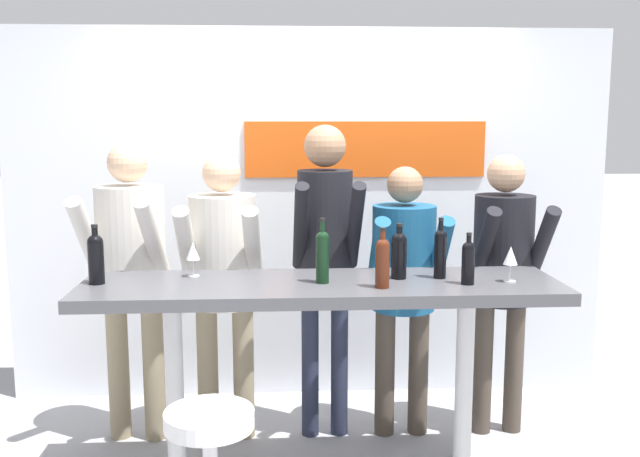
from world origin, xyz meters
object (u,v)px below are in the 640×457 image
(person_left, at_px, (223,266))
(wine_bottle_0, at_px, (96,256))
(tasting_table, at_px, (321,314))
(person_far_left, at_px, (131,260))
(wine_bottle_3, at_px, (440,251))
(wine_bottle_4, at_px, (468,261))
(wine_bottle_5, at_px, (322,254))
(wine_glass_1, at_px, (193,252))
(person_center_left, at_px, (325,243))
(person_center, at_px, (404,273))
(wine_bottle_2, at_px, (399,253))
(person_center_right, at_px, (503,263))
(wine_bottle_1, at_px, (382,260))
(wine_glass_0, at_px, (511,257))

(person_left, xyz_separation_m, wine_bottle_0, (-0.57, -0.55, 0.17))
(tasting_table, xyz_separation_m, person_far_left, (-1.04, 0.59, 0.17))
(wine_bottle_3, bearing_deg, wine_bottle_4, -53.15)
(wine_bottle_0, xyz_separation_m, wine_bottle_5, (1.09, -0.04, 0.01))
(tasting_table, relative_size, person_far_left, 1.36)
(wine_glass_1, bearing_deg, person_center_left, 30.84)
(wine_bottle_4, bearing_deg, person_center_left, 134.41)
(person_far_left, distance_m, wine_bottle_5, 1.22)
(wine_bottle_0, bearing_deg, person_far_left, 85.26)
(wine_bottle_0, bearing_deg, wine_glass_1, 16.62)
(tasting_table, relative_size, person_center, 1.48)
(tasting_table, height_order, wine_bottle_3, wine_bottle_3)
(wine_bottle_2, bearing_deg, wine_bottle_5, -168.79)
(person_center_left, relative_size, wine_bottle_5, 5.70)
(person_left, bearing_deg, wine_bottle_4, -26.10)
(person_left, bearing_deg, person_far_left, -179.11)
(person_far_left, relative_size, wine_bottle_4, 6.82)
(person_center_left, bearing_deg, person_center, -2.60)
(person_far_left, relative_size, person_center, 1.09)
(person_far_left, relative_size, wine_bottle_3, 5.61)
(person_center_left, distance_m, wine_bottle_4, 0.93)
(person_left, distance_m, person_center_right, 1.61)
(tasting_table, relative_size, person_left, 1.42)
(tasting_table, xyz_separation_m, wine_bottle_5, (0.01, -0.02, 0.30))
(wine_bottle_3, bearing_deg, person_center_left, 136.17)
(person_far_left, bearing_deg, tasting_table, -21.12)
(wine_bottle_3, bearing_deg, person_left, 154.87)
(person_center_right, bearing_deg, tasting_table, -154.59)
(person_center_left, distance_m, wine_bottle_3, 0.75)
(wine_bottle_4, height_order, wine_bottle_5, wine_bottle_5)
(person_center_right, relative_size, wine_bottle_0, 5.67)
(person_center, xyz_separation_m, wine_glass_1, (-1.15, -0.41, 0.21))
(person_center_right, distance_m, wine_bottle_5, 1.24)
(wine_bottle_1, height_order, wine_bottle_3, wine_bottle_3)
(wine_bottle_5, bearing_deg, person_center_left, 85.07)
(wine_bottle_3, distance_m, wine_bottle_4, 0.18)
(person_center, distance_m, person_center_right, 0.58)
(person_center_right, relative_size, wine_bottle_2, 5.94)
(wine_bottle_4, relative_size, wine_glass_0, 1.43)
(tasting_table, bearing_deg, wine_bottle_4, -7.39)
(tasting_table, relative_size, person_center_right, 1.42)
(person_left, height_order, wine_bottle_1, person_left)
(wine_bottle_1, relative_size, wine_glass_0, 1.62)
(person_left, distance_m, wine_bottle_4, 1.40)
(wine_bottle_4, bearing_deg, person_center, 106.67)
(tasting_table, bearing_deg, person_center, 47.81)
(wine_bottle_0, distance_m, wine_bottle_3, 1.69)
(wine_glass_0, bearing_deg, wine_glass_1, 172.36)
(wine_bottle_2, bearing_deg, person_center_left, 123.06)
(person_far_left, bearing_deg, wine_bottle_5, -21.94)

